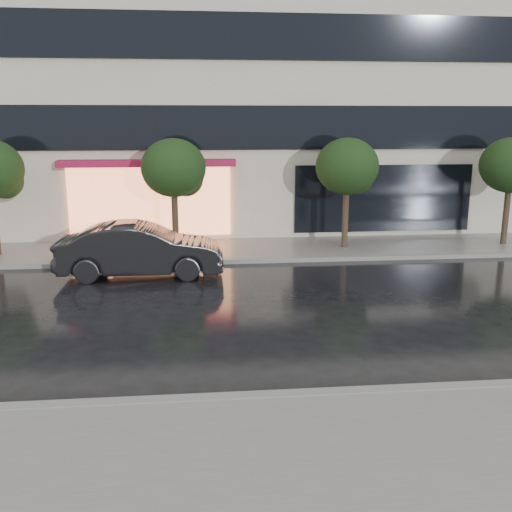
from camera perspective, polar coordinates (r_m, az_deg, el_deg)
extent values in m
plane|color=black|center=(10.84, 6.34, -11.53)|extent=(120.00, 120.00, 0.00)
cube|color=slate|center=(8.07, 11.40, -20.73)|extent=(60.00, 4.50, 0.12)
cube|color=slate|center=(20.47, 0.46, 0.70)|extent=(60.00, 3.50, 0.12)
cube|color=gray|center=(9.93, 7.56, -13.56)|extent=(60.00, 0.25, 0.14)
cube|color=gray|center=(18.77, 1.03, -0.43)|extent=(60.00, 0.25, 0.14)
cube|color=beige|center=(28.04, -1.32, 22.50)|extent=(30.00, 12.00, 18.00)
cube|color=black|center=(21.65, 0.00, 12.72)|extent=(28.00, 0.12, 1.60)
cube|color=black|center=(21.85, 0.00, 21.14)|extent=(28.00, 0.12, 1.60)
cube|color=#FF8C59|center=(21.81, -10.56, 5.38)|extent=(6.00, 0.10, 2.60)
cube|color=#9C183E|center=(21.33, -10.80, 9.11)|extent=(6.40, 0.70, 0.25)
cube|color=black|center=(22.89, 12.62, 5.65)|extent=(7.00, 0.10, 2.60)
sphere|color=black|center=(20.93, -23.81, 6.90)|extent=(1.20, 1.20, 1.20)
cylinder|color=#33261C|center=(19.93, -8.08, 3.27)|extent=(0.22, 0.22, 2.20)
ellipsoid|color=black|center=(19.69, -8.26, 8.72)|extent=(2.20, 2.20, 1.98)
sphere|color=black|center=(19.91, -7.03, 7.66)|extent=(1.20, 1.20, 1.20)
cylinder|color=#33261C|center=(20.56, 8.91, 3.55)|extent=(0.22, 0.22, 2.20)
ellipsoid|color=black|center=(20.32, 9.10, 8.84)|extent=(2.20, 2.20, 1.98)
sphere|color=black|center=(20.66, 10.00, 7.76)|extent=(1.20, 1.20, 1.20)
cylinder|color=#33261C|center=(22.81, 23.69, 3.55)|extent=(0.22, 0.22, 2.20)
ellipsoid|color=black|center=(22.60, 24.15, 8.29)|extent=(2.20, 2.20, 1.98)
imported|color=black|center=(17.32, -11.45, 0.61)|extent=(4.88, 1.72, 1.61)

